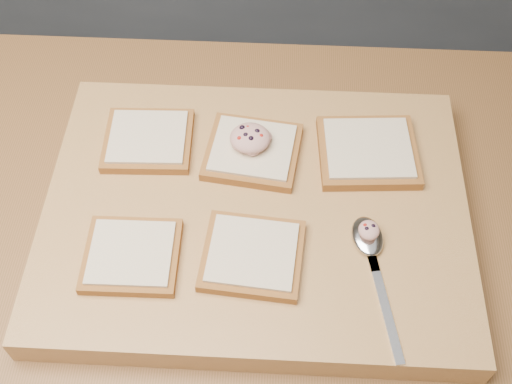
% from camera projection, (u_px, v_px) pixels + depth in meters
% --- Properties ---
extents(island_counter, '(2.00, 0.80, 0.90)m').
position_uv_depth(island_counter, '(279.00, 372.00, 1.20)').
color(island_counter, slate).
rests_on(island_counter, ground).
extents(cutting_board, '(0.55, 0.42, 0.04)m').
position_uv_depth(cutting_board, '(256.00, 213.00, 0.85)').
color(cutting_board, tan).
rests_on(cutting_board, island_counter).
extents(bread_far_left, '(0.12, 0.11, 0.02)m').
position_uv_depth(bread_far_left, '(148.00, 140.00, 0.88)').
color(bread_far_left, '#A06629').
rests_on(bread_far_left, cutting_board).
extents(bread_far_center, '(0.14, 0.13, 0.02)m').
position_uv_depth(bread_far_center, '(253.00, 151.00, 0.87)').
color(bread_far_center, '#A06629').
rests_on(bread_far_center, cutting_board).
extents(bread_far_right, '(0.14, 0.13, 0.02)m').
position_uv_depth(bread_far_right, '(368.00, 151.00, 0.87)').
color(bread_far_right, '#A06629').
rests_on(bread_far_right, cutting_board).
extents(bread_near_left, '(0.12, 0.11, 0.02)m').
position_uv_depth(bread_near_left, '(132.00, 255.00, 0.77)').
color(bread_near_left, '#A06629').
rests_on(bread_near_left, cutting_board).
extents(bread_near_center, '(0.13, 0.12, 0.02)m').
position_uv_depth(bread_near_center, '(252.00, 255.00, 0.77)').
color(bread_near_center, '#A06629').
rests_on(bread_near_center, cutting_board).
extents(tuna_salad_dollop, '(0.05, 0.05, 0.03)m').
position_uv_depth(tuna_salad_dollop, '(250.00, 138.00, 0.85)').
color(tuna_salad_dollop, tan).
rests_on(tuna_salad_dollop, bread_far_center).
extents(spoon, '(0.06, 0.19, 0.01)m').
position_uv_depth(spoon, '(370.00, 246.00, 0.78)').
color(spoon, silver).
rests_on(spoon, cutting_board).
extents(spoon_salad, '(0.03, 0.03, 0.02)m').
position_uv_depth(spoon_salad, '(369.00, 230.00, 0.78)').
color(spoon_salad, tan).
rests_on(spoon_salad, spoon).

